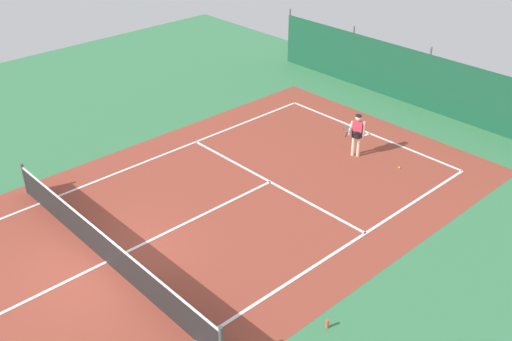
# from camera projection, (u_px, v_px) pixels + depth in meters

# --- Properties ---
(ground_plane) EXTENTS (36.00, 36.00, 0.00)m
(ground_plane) POSITION_uv_depth(u_px,v_px,m) (107.00, 262.00, 16.96)
(ground_plane) COLOR #387A4C
(court_surface) EXTENTS (11.02, 26.60, 0.01)m
(court_surface) POSITION_uv_depth(u_px,v_px,m) (107.00, 262.00, 16.96)
(court_surface) COLOR brown
(court_surface) RESTS_ON ground
(tennis_net) EXTENTS (10.12, 0.10, 1.10)m
(tennis_net) POSITION_uv_depth(u_px,v_px,m) (104.00, 247.00, 16.71)
(tennis_net) COLOR black
(tennis_net) RESTS_ON ground
(back_fence) EXTENTS (16.30, 0.98, 2.70)m
(back_fence) POSITION_uv_depth(u_px,v_px,m) (430.00, 90.00, 26.13)
(back_fence) COLOR #14472D
(back_fence) RESTS_ON ground
(tennis_player) EXTENTS (0.56, 0.83, 1.64)m
(tennis_player) POSITION_uv_depth(u_px,v_px,m) (357.00, 132.00, 21.92)
(tennis_player) COLOR beige
(tennis_player) RESTS_ON ground
(tennis_ball_near_player) EXTENTS (0.07, 0.07, 0.07)m
(tennis_ball_near_player) POSITION_uv_depth(u_px,v_px,m) (399.00, 167.00, 21.56)
(tennis_ball_near_player) COLOR #CCDB33
(tennis_ball_near_player) RESTS_ON ground
(water_bottle) EXTENTS (0.08, 0.08, 0.24)m
(water_bottle) POSITION_uv_depth(u_px,v_px,m) (327.00, 324.00, 14.70)
(water_bottle) COLOR #D84C38
(water_bottle) RESTS_ON ground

